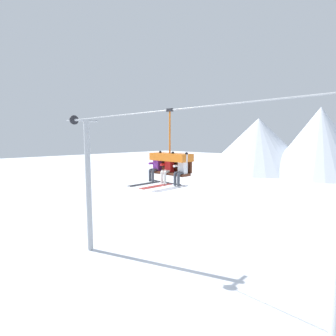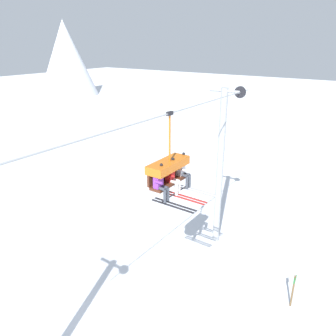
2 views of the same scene
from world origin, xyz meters
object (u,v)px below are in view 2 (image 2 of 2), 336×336
skier_purple (161,183)px  trail_sign (293,289)px  lift_tower_far (220,167)px  chairlift_chair (168,168)px  skier_white (183,171)px  skier_red (173,177)px

skier_purple → trail_sign: size_ratio=1.06×
lift_tower_far → skier_purple: size_ratio=5.19×
chairlift_chair → skier_white: size_ratio=1.72×
skier_white → trail_sign: (2.53, -4.06, -5.36)m
skier_purple → skier_red: size_ratio=1.00×
skier_purple → skier_white: size_ratio=1.00×
chairlift_chair → skier_white: chairlift_chair is taller
skier_purple → lift_tower_far: bearing=8.0°
skier_red → skier_white: size_ratio=1.00×
lift_tower_far → trail_sign: 6.74m
trail_sign → skier_red: bearing=128.6°
lift_tower_far → skier_purple: (-6.61, -0.92, 1.69)m
skier_red → trail_sign: (3.24, -4.06, -5.36)m
trail_sign → skier_white: bearing=121.9°
lift_tower_far → skier_purple: lift_tower_far is taller
chairlift_chair → skier_white: bearing=-16.6°
skier_white → trail_sign: 7.19m
skier_purple → skier_white: (1.43, 0.00, 0.00)m
skier_purple → skier_red: (0.71, 0.00, 0.00)m
lift_tower_far → chairlift_chair: lift_tower_far is taller
chairlift_chair → skier_red: size_ratio=1.72×
skier_purple → skier_white: bearing=0.0°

